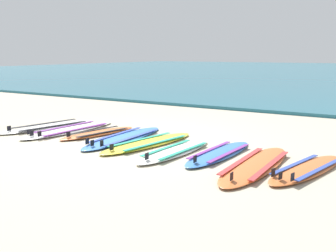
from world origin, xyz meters
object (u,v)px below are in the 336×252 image
(surfboard_3, at_px, (124,138))
(surfboard_8, at_px, (307,169))
(surfboard_7, at_px, (256,165))
(surfboard_1, at_px, (70,130))
(surfboard_6, at_px, (219,153))
(surfboard_5, at_px, (175,151))
(surfboard_0, at_px, (49,126))
(surfboard_4, at_px, (149,143))
(surfboard_2, at_px, (98,133))

(surfboard_3, height_order, surfboard_8, same)
(surfboard_7, height_order, surfboard_8, same)
(surfboard_1, height_order, surfboard_6, same)
(surfboard_3, bearing_deg, surfboard_5, -16.16)
(surfboard_6, bearing_deg, surfboard_3, 175.82)
(surfboard_0, distance_m, surfboard_4, 3.00)
(surfboard_5, relative_size, surfboard_8, 0.99)
(surfboard_4, height_order, surfboard_7, same)
(surfboard_6, xyz_separation_m, surfboard_7, (0.76, -0.35, -0.00))
(surfboard_3, relative_size, surfboard_4, 1.03)
(surfboard_6, height_order, surfboard_8, same)
(surfboard_1, distance_m, surfboard_4, 2.27)
(surfboard_3, distance_m, surfboard_6, 2.20)
(surfboard_2, bearing_deg, surfboard_1, -176.53)
(surfboard_5, xyz_separation_m, surfboard_7, (1.50, -0.09, -0.00))
(surfboard_1, relative_size, surfboard_5, 1.24)
(surfboard_6, bearing_deg, surfboard_8, -6.74)
(surfboard_4, bearing_deg, surfboard_1, 175.84)
(surfboard_3, bearing_deg, surfboard_1, 178.79)
(surfboard_2, bearing_deg, surfboard_4, -8.27)
(surfboard_3, xyz_separation_m, surfboard_8, (3.69, -0.34, 0.00))
(surfboard_7, bearing_deg, surfboard_0, 173.67)
(surfboard_5, xyz_separation_m, surfboard_6, (0.74, 0.26, -0.00))
(surfboard_2, distance_m, surfboard_4, 1.48)
(surfboard_5, bearing_deg, surfboard_6, 19.62)
(surfboard_0, distance_m, surfboard_2, 1.53)
(surfboard_0, xyz_separation_m, surfboard_4, (3.00, -0.21, 0.00))
(surfboard_6, bearing_deg, surfboard_0, 177.00)
(surfboard_0, bearing_deg, surfboard_5, -7.54)
(surfboard_0, bearing_deg, surfboard_6, -3.00)
(surfboard_7, distance_m, surfboard_8, 0.75)
(surfboard_2, bearing_deg, surfboard_8, -5.37)
(surfboard_0, xyz_separation_m, surfboard_5, (3.76, -0.50, 0.00))
(surfboard_4, distance_m, surfboard_7, 2.29)
(surfboard_6, bearing_deg, surfboard_2, 175.33)
(surfboard_4, relative_size, surfboard_6, 1.15)
(surfboard_2, bearing_deg, surfboard_7, -8.99)
(surfboard_6, bearing_deg, surfboard_5, -160.38)
(surfboard_8, bearing_deg, surfboard_7, -166.93)
(surfboard_3, bearing_deg, surfboard_6, -4.18)
(surfboard_2, relative_size, surfboard_7, 0.78)
(surfboard_1, bearing_deg, surfboard_2, 3.47)
(surfboard_2, bearing_deg, surfboard_0, -179.76)
(surfboard_3, xyz_separation_m, surfboard_7, (2.96, -0.51, -0.00))
(surfboard_3, height_order, surfboard_7, same)
(surfboard_2, height_order, surfboard_4, same)
(surfboard_1, bearing_deg, surfboard_4, -4.16)
(surfboard_4, xyz_separation_m, surfboard_8, (3.00, -0.21, 0.00))
(surfboard_1, height_order, surfboard_7, same)
(surfboard_1, relative_size, surfboard_6, 1.23)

